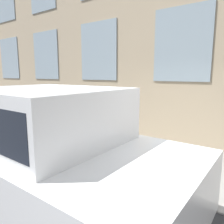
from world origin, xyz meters
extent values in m
plane|color=#2D2D30|center=(0.00, 0.00, 0.00)|extent=(80.00, 80.00, 0.00)
cube|color=gray|center=(1.30, 0.00, 0.07)|extent=(2.60, 60.00, 0.14)
cube|color=#8C9EA8|center=(2.58, 0.00, 2.91)|extent=(0.03, 1.57, 1.97)
cube|color=#8C9EA8|center=(2.58, 2.93, 2.91)|extent=(0.03, 1.57, 1.97)
cube|color=#8C9EA8|center=(2.58, 5.86, 2.91)|extent=(0.03, 1.57, 1.97)
cube|color=#8C9EA8|center=(2.58, 8.79, 2.91)|extent=(0.03, 1.57, 1.97)
cube|color=#8C9EA8|center=(2.58, 8.79, 5.67)|extent=(0.03, 1.57, 1.97)
cylinder|color=#2D7260|center=(0.38, 0.50, 0.16)|extent=(0.30, 0.30, 0.04)
cylinder|color=#2D7260|center=(0.38, 0.50, 0.44)|extent=(0.22, 0.22, 0.59)
sphere|color=#2C5D50|center=(0.38, 0.50, 0.73)|extent=(0.23, 0.23, 0.23)
cylinder|color=black|center=(0.38, 0.50, 0.80)|extent=(0.08, 0.08, 0.09)
cylinder|color=#2D7260|center=(0.38, 0.34, 0.51)|extent=(0.09, 0.10, 0.09)
cylinder|color=#2D7260|center=(0.38, 0.66, 0.51)|extent=(0.09, 0.10, 0.09)
cylinder|color=#232328|center=(0.74, 1.21, 0.47)|extent=(0.09, 0.09, 0.65)
cylinder|color=#232328|center=(0.87, 1.21, 0.47)|extent=(0.09, 0.09, 0.65)
cube|color=yellow|center=(0.80, 1.21, 1.04)|extent=(0.18, 0.12, 0.49)
cylinder|color=yellow|center=(0.68, 1.21, 1.05)|extent=(0.08, 0.08, 0.46)
cylinder|color=yellow|center=(0.93, 1.21, 1.05)|extent=(0.08, 0.08, 0.46)
sphere|color=tan|center=(0.80, 1.21, 1.39)|extent=(0.22, 0.22, 0.22)
cylinder|color=black|center=(-0.65, 1.82, 0.40)|extent=(0.24, 0.80, 0.80)
cylinder|color=black|center=(-0.65, -0.87, 0.40)|extent=(0.24, 0.80, 0.80)
cube|color=white|center=(-1.53, 0.47, 0.79)|extent=(2.00, 4.33, 0.78)
cube|color=white|center=(-1.53, 0.47, 1.55)|extent=(1.76, 2.08, 0.74)
cube|color=#1E232D|center=(-1.53, 0.47, 1.55)|extent=(1.77, 1.91, 0.47)
cylinder|color=black|center=(-0.32, 4.32, 0.36)|extent=(0.24, 0.73, 0.73)
camera|label=1|loc=(-3.41, -2.12, 2.11)|focal=35.00mm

